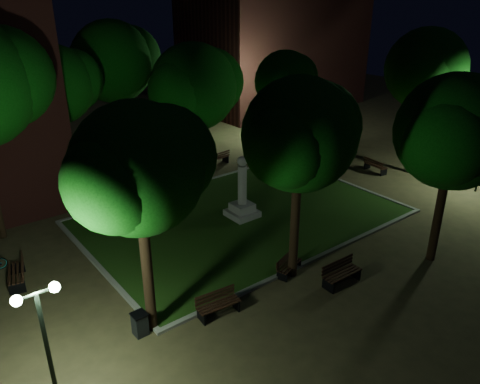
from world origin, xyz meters
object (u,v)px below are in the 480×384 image
object	(u,v)px
bench_west_near	(218,304)
bench_far_side	(218,159)
monument	(242,200)
bench_near_right	(341,273)
bench_left_side	(18,273)
trash_bin	(140,324)
bench_near_left	(288,265)
bench_right_side	(375,166)

from	to	relation	value
bench_west_near	bench_far_side	size ratio (longest dim) A/B	0.95
monument	bench_near_right	xyz separation A→B (m)	(-0.52, -6.90, -0.51)
bench_far_side	monument	bearing A→B (deg)	56.26
monument	bench_left_side	xyz separation A→B (m)	(-10.48, 0.91, -0.51)
monument	bench_far_side	size ratio (longest dim) A/B	1.86
trash_bin	bench_near_left	bearing A→B (deg)	-3.19
bench_west_near	bench_left_side	world-z (taller)	bench_left_side
bench_far_side	bench_near_left	bearing A→B (deg)	59.79
bench_left_side	bench_near_left	bearing A→B (deg)	69.41
bench_right_side	bench_far_side	bearing A→B (deg)	50.34
monument	bench_left_side	distance (m)	10.54
bench_near_right	bench_west_near	bearing A→B (deg)	165.45
bench_near_left	bench_far_side	bearing A→B (deg)	48.06
bench_near_right	bench_left_side	size ratio (longest dim) A/B	0.95
trash_bin	bench_near_right	bearing A→B (deg)	-15.83
bench_west_near	bench_left_side	bearing A→B (deg)	134.19
monument	bench_near_right	size ratio (longest dim) A/B	1.85
bench_near_left	bench_west_near	xyz separation A→B (m)	(-3.77, -0.38, 0.05)
bench_left_side	bench_far_side	distance (m)	15.26
bench_right_side	bench_near_right	bearing A→B (deg)	127.41
bench_right_side	monument	bearing A→B (deg)	95.10
bench_near_left	bench_west_near	bearing A→B (deg)	166.88
bench_far_side	bench_right_side	bearing A→B (deg)	127.21
bench_right_side	bench_far_side	size ratio (longest dim) A/B	0.94
monument	bench_near_right	world-z (taller)	monument
monument	bench_near_left	bearing A→B (deg)	-107.94
bench_right_side	bench_west_near	bearing A→B (deg)	114.48
trash_bin	bench_left_side	bearing A→B (deg)	112.85
bench_left_side	trash_bin	bearing A→B (deg)	36.58
bench_left_side	trash_bin	xyz separation A→B (m)	(2.39, -5.67, -0.02)
bench_near_left	bench_near_right	xyz separation A→B (m)	(1.14, -1.79, 0.09)
monument	trash_bin	distance (m)	9.40
bench_west_near	bench_right_side	world-z (taller)	bench_west_near
bench_near_right	bench_west_near	xyz separation A→B (m)	(-4.91, 1.41, -0.03)
bench_west_near	bench_near_right	bearing A→B (deg)	-10.11
bench_left_side	bench_far_side	world-z (taller)	bench_left_side
bench_near_right	bench_right_side	world-z (taller)	bench_near_right
bench_left_side	bench_near_right	bearing A→B (deg)	65.63
monument	trash_bin	bearing A→B (deg)	-149.58
bench_west_near	bench_left_side	xyz separation A→B (m)	(-5.05, 6.41, 0.04)
bench_left_side	bench_far_side	bearing A→B (deg)	127.25
bench_near_left	bench_far_side	distance (m)	13.17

